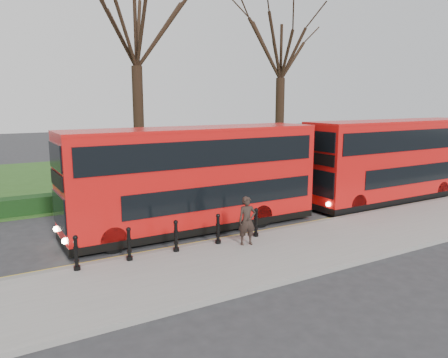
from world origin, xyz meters
TOP-DOWN VIEW (x-y plane):
  - ground at (0.00, 0.00)m, footprint 120.00×120.00m
  - pavement at (0.00, -3.00)m, footprint 60.00×4.00m
  - kerb at (0.00, -1.00)m, footprint 60.00×0.25m
  - grass_verge at (0.00, 15.00)m, footprint 60.00×18.00m
  - hedge at (0.00, 6.80)m, footprint 60.00×0.90m
  - yellow_line_outer at (0.00, -0.70)m, footprint 60.00×0.10m
  - yellow_line_inner at (0.00, -0.50)m, footprint 60.00×0.10m
  - tree_mid at (2.00, 10.00)m, footprint 8.02×8.02m
  - tree_right at (12.00, 10.00)m, footprint 7.55×7.55m
  - bollard_row at (-0.87, -1.35)m, footprint 6.46×0.15m
  - bus_lead at (0.98, 0.95)m, footprint 10.06×2.31m
  - bus_rear at (11.83, 0.39)m, footprint 10.17×2.34m
  - pedestrian at (1.51, -1.94)m, footprint 0.70×0.55m

SIDE VIEW (x-z plane):
  - ground at x=0.00m, z-range 0.00..0.00m
  - yellow_line_outer at x=0.00m, z-range 0.00..0.01m
  - yellow_line_inner at x=0.00m, z-range 0.00..0.01m
  - grass_verge at x=0.00m, z-range 0.00..0.06m
  - pavement at x=0.00m, z-range 0.00..0.15m
  - kerb at x=0.00m, z-range -0.01..0.15m
  - hedge at x=0.00m, z-range 0.00..0.80m
  - bollard_row at x=-0.87m, z-range 0.15..1.15m
  - pedestrian at x=1.51m, z-range 0.15..1.82m
  - bus_lead at x=0.98m, z-range 0.02..4.01m
  - bus_rear at x=11.83m, z-range 0.02..4.06m
  - tree_right at x=12.00m, z-range 2.68..14.47m
  - tree_mid at x=2.00m, z-range 2.85..15.37m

